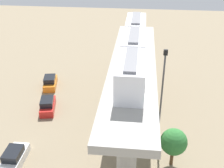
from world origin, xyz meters
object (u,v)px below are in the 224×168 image
object	(u,v)px
signal_post	(162,91)
parked_car_white	(14,158)
parked_car_red	(48,105)
tree_near_viaduct	(174,142)
parked_car_orange	(50,82)
train	(134,48)

from	to	relation	value
signal_post	parked_car_white	bearing A→B (deg)	23.55
parked_car_red	parked_car_white	bearing A→B (deg)	76.68
signal_post	tree_near_viaduct	bearing A→B (deg)	103.31
parked_car_orange	tree_near_viaduct	distance (m)	23.27
parked_car_white	parked_car_red	xyz separation A→B (m)	(-0.38, -10.23, 0.00)
parked_car_orange	signal_post	size ratio (longest dim) A/B	0.41
parked_car_white	parked_car_red	bearing A→B (deg)	-91.88
train	parked_car_white	xyz separation A→B (m)	(11.74, 9.46, -9.02)
parked_car_red	parked_car_orange	bearing A→B (deg)	-87.27
tree_near_viaduct	parked_car_orange	bearing A→B (deg)	-40.75
parked_car_red	tree_near_viaduct	size ratio (longest dim) A/B	1.03
parked_car_red	parked_car_orange	size ratio (longest dim) A/B	1.00
train	signal_post	xyz separation A→B (m)	(-3.40, 2.86, -3.82)
train	parked_car_white	distance (m)	17.58
parked_car_white	tree_near_viaduct	distance (m)	16.55
parked_car_red	tree_near_viaduct	bearing A→B (deg)	140.44
tree_near_viaduct	signal_post	distance (m)	5.95
train	signal_post	bearing A→B (deg)	139.89
train	parked_car_red	bearing A→B (deg)	-3.86
signal_post	parked_car_orange	bearing A→B (deg)	-31.76
train	parked_car_orange	size ratio (longest dim) A/B	4.60
train	signal_post	size ratio (longest dim) A/B	1.89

